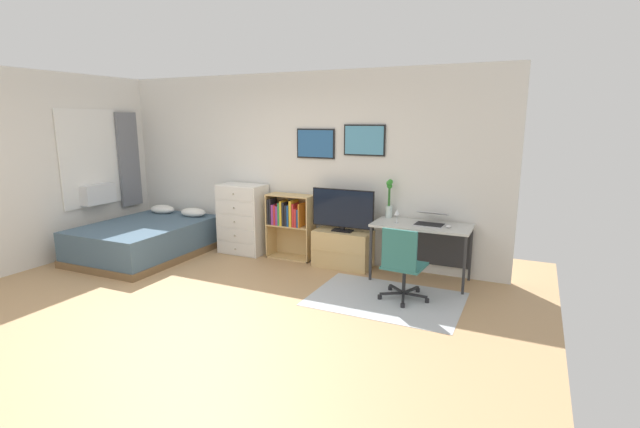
# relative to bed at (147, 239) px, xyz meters

# --- Properties ---
(ground_plane) EXTENTS (7.20, 7.20, 0.00)m
(ground_plane) POSITION_rel_bed_xyz_m (2.03, -1.39, -0.26)
(ground_plane) COLOR tan
(wall_back_with_posters) EXTENTS (6.12, 0.09, 2.70)m
(wall_back_with_posters) POSITION_rel_bed_xyz_m (2.04, 1.04, 1.10)
(wall_back_with_posters) COLOR silver
(wall_back_with_posters) RESTS_ON ground_plane
(wall_left_with_window) EXTENTS (0.27, 4.92, 2.70)m
(wall_left_with_window) POSITION_rel_bed_xyz_m (-0.99, -1.21, 1.08)
(wall_left_with_window) COLOR silver
(wall_left_with_window) RESTS_ON ground_plane
(area_rug) EXTENTS (1.70, 1.20, 0.01)m
(area_rug) POSITION_rel_bed_xyz_m (3.81, -0.11, -0.25)
(area_rug) COLOR #B2B7BC
(area_rug) RESTS_ON ground_plane
(bed) EXTENTS (1.50, 1.99, 0.63)m
(bed) POSITION_rel_bed_xyz_m (0.00, 0.00, 0.00)
(bed) COLOR brown
(bed) RESTS_ON ground_plane
(dresser) EXTENTS (0.71, 0.46, 1.07)m
(dresser) POSITION_rel_bed_xyz_m (1.23, 0.77, 0.28)
(dresser) COLOR white
(dresser) RESTS_ON ground_plane
(bookshelf) EXTENTS (0.70, 0.30, 0.96)m
(bookshelf) POSITION_rel_bed_xyz_m (2.01, 0.83, 0.32)
(bookshelf) COLOR tan
(bookshelf) RESTS_ON ground_plane
(tv_stand) EXTENTS (0.80, 0.41, 0.52)m
(tv_stand) POSITION_rel_bed_xyz_m (2.90, 0.78, 0.00)
(tv_stand) COLOR tan
(tv_stand) RESTS_ON ground_plane
(television) EXTENTS (0.90, 0.16, 0.59)m
(television) POSITION_rel_bed_xyz_m (2.90, 0.76, 0.55)
(television) COLOR black
(television) RESTS_ON tv_stand
(desk) EXTENTS (1.22, 0.59, 0.74)m
(desk) POSITION_rel_bed_xyz_m (4.01, 0.76, 0.35)
(desk) COLOR silver
(desk) RESTS_ON ground_plane
(office_chair) EXTENTS (0.57, 0.58, 0.86)m
(office_chair) POSITION_rel_bed_xyz_m (3.98, -0.09, 0.20)
(office_chair) COLOR #232326
(office_chair) RESTS_ON ground_plane
(laptop) EXTENTS (0.38, 0.41, 0.16)m
(laptop) POSITION_rel_bed_xyz_m (4.11, 0.75, 0.55)
(laptop) COLOR #B7B7BC
(laptop) RESTS_ON desk
(computer_mouse) EXTENTS (0.06, 0.10, 0.03)m
(computer_mouse) POSITION_rel_bed_xyz_m (4.34, 0.65, 0.50)
(computer_mouse) COLOR silver
(computer_mouse) RESTS_ON desk
(bamboo_vase) EXTENTS (0.09, 0.09, 0.52)m
(bamboo_vase) POSITION_rel_bed_xyz_m (3.51, 0.90, 0.73)
(bamboo_vase) COLOR silver
(bamboo_vase) RESTS_ON desk
(wine_glass) EXTENTS (0.07, 0.07, 0.18)m
(wine_glass) POSITION_rel_bed_xyz_m (3.70, 0.62, 0.62)
(wine_glass) COLOR silver
(wine_glass) RESTS_ON desk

